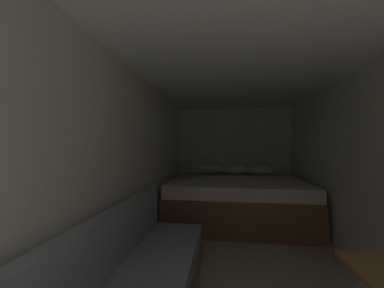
{
  "coord_description": "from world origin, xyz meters",
  "views": [
    {
      "loc": [
        -0.23,
        -0.25,
        1.31
      ],
      "look_at": [
        -0.64,
        2.72,
        1.34
      ],
      "focal_mm": 21.32,
      "sensor_mm": 36.0,
      "label": 1
    }
  ],
  "objects": [
    {
      "name": "wall_right",
      "position": [
        1.22,
        2.12,
        1.07
      ],
      "size": [
        0.05,
        5.28,
        2.13
      ],
      "primitive_type": "cube",
      "color": "silver",
      "rests_on": "ground"
    },
    {
      "name": "ceiling_slab",
      "position": [
        0.0,
        2.12,
        2.16
      ],
      "size": [
        2.5,
        5.28,
        0.05
      ],
      "primitive_type": "cube",
      "color": "white",
      "rests_on": "wall_left"
    },
    {
      "name": "wall_left",
      "position": [
        -1.22,
        2.12,
        1.07
      ],
      "size": [
        0.05,
        5.28,
        2.13
      ],
      "primitive_type": "cube",
      "color": "silver",
      "rests_on": "ground"
    },
    {
      "name": "wall_back",
      "position": [
        0.0,
        4.79,
        1.07
      ],
      "size": [
        2.5,
        0.05,
        2.13
      ],
      "primitive_type": "cube",
      "color": "silver",
      "rests_on": "ground"
    },
    {
      "name": "bed",
      "position": [
        0.0,
        3.84,
        0.38
      ],
      "size": [
        2.28,
        1.79,
        0.93
      ],
      "color": "brown",
      "rests_on": "ground"
    },
    {
      "name": "ground_plane",
      "position": [
        0.0,
        2.12,
        0.0
      ],
      "size": [
        7.28,
        7.28,
        0.0
      ],
      "primitive_type": "plane",
      "color": "#A39984"
    }
  ]
}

